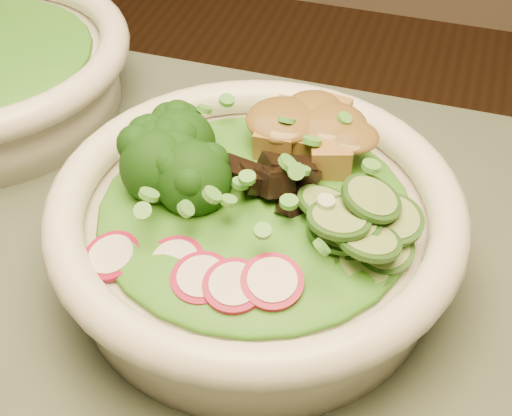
% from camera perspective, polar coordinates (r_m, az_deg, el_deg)
% --- Properties ---
extents(salad_bowl, '(0.30, 0.30, 0.08)m').
position_cam_1_polar(salad_bowl, '(0.53, 0.00, -1.69)').
color(salad_bowl, white).
rests_on(salad_bowl, dining_table).
extents(lettuce_bed, '(0.23, 0.23, 0.03)m').
position_cam_1_polar(lettuce_bed, '(0.51, 0.00, 0.08)').
color(lettuce_bed, '#2E6C16').
rests_on(lettuce_bed, salad_bowl).
extents(broccoli_florets, '(0.10, 0.09, 0.05)m').
position_cam_1_polar(broccoli_florets, '(0.53, -6.84, 3.92)').
color(broccoli_florets, black).
rests_on(broccoli_florets, salad_bowl).
extents(radish_slices, '(0.13, 0.07, 0.02)m').
position_cam_1_polar(radish_slices, '(0.46, -4.13, -5.13)').
color(radish_slices, maroon).
rests_on(radish_slices, salad_bowl).
extents(cucumber_slices, '(0.09, 0.09, 0.04)m').
position_cam_1_polar(cucumber_slices, '(0.48, 7.58, -1.68)').
color(cucumber_slices, '#80A55B').
rests_on(cucumber_slices, salad_bowl).
extents(mushroom_heap, '(0.09, 0.09, 0.04)m').
position_cam_1_polar(mushroom_heap, '(0.51, 0.74, 2.35)').
color(mushroom_heap, black).
rests_on(mushroom_heap, salad_bowl).
extents(tofu_cubes, '(0.11, 0.09, 0.04)m').
position_cam_1_polar(tofu_cubes, '(0.55, 3.76, 5.53)').
color(tofu_cubes, olive).
rests_on(tofu_cubes, salad_bowl).
extents(peanut_sauce, '(0.08, 0.06, 0.02)m').
position_cam_1_polar(peanut_sauce, '(0.54, 3.83, 6.75)').
color(peanut_sauce, brown).
rests_on(peanut_sauce, tofu_cubes).
extents(scallion_garnish, '(0.22, 0.22, 0.03)m').
position_cam_1_polar(scallion_garnish, '(0.49, 0.00, 2.42)').
color(scallion_garnish, '#4DA038').
rests_on(scallion_garnish, salad_bowl).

